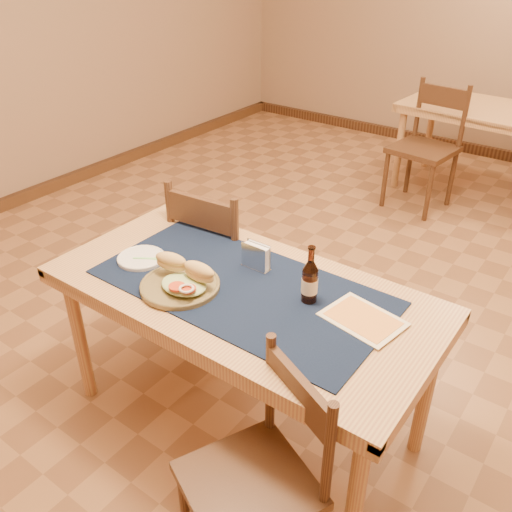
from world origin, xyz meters
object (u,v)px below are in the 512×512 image
Objects in this scene: napkin_holder at (256,257)px; chair_main_far at (222,260)px; main_table at (242,304)px; beer_bottle at (310,281)px; back_table at (502,120)px; chair_main_near at (259,476)px; sandwich_plate at (182,281)px.

chair_main_far is at bearing 146.72° from napkin_holder.
chair_main_far is at bearing 137.22° from main_table.
chair_main_far is at bearing 154.36° from beer_bottle.
main_table is 1.66× the size of chair_main_far.
main_table is at bearing -76.44° from napkin_holder.
beer_bottle reaches higher than back_table.
chair_main_near is at bearing -47.69° from main_table.
sandwich_plate is (-0.35, -3.42, 0.12)m from back_table.
beer_bottle is (0.11, -3.19, 0.18)m from back_table.
back_table is at bearing 84.19° from sandwich_plate.
chair_main_near is at bearing -72.79° from beer_bottle.
napkin_holder is (0.43, -0.28, 0.31)m from chair_main_far.
back_table is 3.78m from chair_main_near.
napkin_holder reaches higher than main_table.
main_table is at bearing 39.08° from sandwich_plate.
chair_main_near is 2.67× the size of sandwich_plate.
chair_main_near is at bearing -52.98° from napkin_holder.
chair_main_far is 2.99× the size of sandwich_plate.
chair_main_near is at bearing -28.40° from sandwich_plate.
napkin_holder is at bearing 127.02° from chair_main_near.
main_table is at bearing 132.31° from chair_main_near.
chair_main_far reaches higher than napkin_holder.
main_table is 0.21m from napkin_holder.
chair_main_far is 0.60m from napkin_holder.
sandwich_plate is (-0.18, -0.15, 0.12)m from main_table.
sandwich_plate is at bearing -140.92° from main_table.
back_table is 3.44m from sandwich_plate.
beer_bottle is at bearing -25.64° from chair_main_far.
napkin_holder is at bearing 166.95° from beer_bottle.
back_table is 6.79× the size of beer_bottle.
back_table is at bearing 86.34° from napkin_holder.
sandwich_plate is at bearing -95.81° from back_table.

